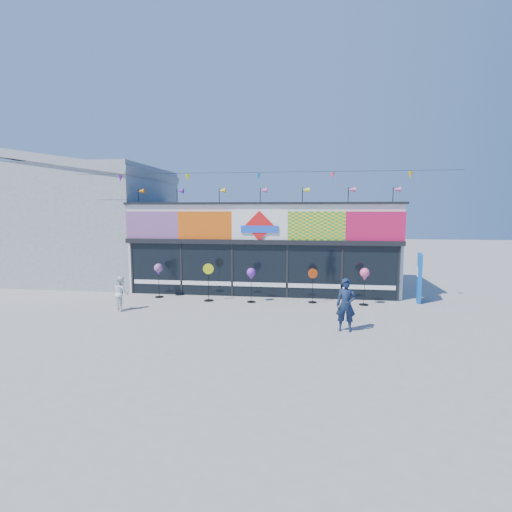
% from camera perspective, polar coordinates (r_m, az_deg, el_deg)
% --- Properties ---
extents(ground, '(80.00, 80.00, 0.00)m').
position_cam_1_polar(ground, '(14.18, -1.26, -8.80)').
color(ground, gray).
rests_on(ground, ground).
extents(kite_shop, '(16.00, 5.70, 5.31)m').
position_cam_1_polar(kite_shop, '(19.64, 1.43, 1.58)').
color(kite_shop, white).
rests_on(kite_shop, ground).
extents(neighbour_building, '(8.18, 7.20, 6.87)m').
position_cam_1_polar(neighbour_building, '(23.84, -22.99, 4.73)').
color(neighbour_building, '#A3A6A8').
rests_on(neighbour_building, ground).
extents(blue_sign, '(0.35, 1.00, 1.99)m').
position_cam_1_polar(blue_sign, '(17.72, 22.29, -2.88)').
color(blue_sign, '#0B50A6').
rests_on(blue_sign, ground).
extents(spinner_0, '(0.37, 0.37, 1.47)m').
position_cam_1_polar(spinner_0, '(17.68, -13.76, -2.01)').
color(spinner_0, black).
rests_on(spinner_0, ground).
extents(spinner_1, '(0.42, 0.40, 1.57)m').
position_cam_1_polar(spinner_1, '(16.66, -6.80, -3.60)').
color(spinner_1, black).
rests_on(spinner_1, ground).
extents(spinner_2, '(0.36, 0.36, 1.42)m').
position_cam_1_polar(spinner_2, '(16.26, -0.70, -2.71)').
color(spinner_2, black).
rests_on(spinner_2, ground).
extents(spinner_3, '(0.37, 0.36, 1.40)m').
position_cam_1_polar(spinner_3, '(16.42, 8.10, -4.08)').
color(spinner_3, black).
rests_on(spinner_3, ground).
extents(spinner_4, '(0.38, 0.38, 1.49)m').
position_cam_1_polar(spinner_4, '(16.34, 15.26, -2.69)').
color(spinner_4, black).
rests_on(spinner_4, ground).
extents(adult_man, '(0.64, 0.45, 1.66)m').
position_cam_1_polar(adult_man, '(12.79, 12.74, -6.84)').
color(adult_man, '#111E38').
rests_on(adult_man, ground).
extents(child, '(0.70, 0.70, 1.30)m').
position_cam_1_polar(child, '(15.94, -18.69, -5.03)').
color(child, white).
rests_on(child, ground).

